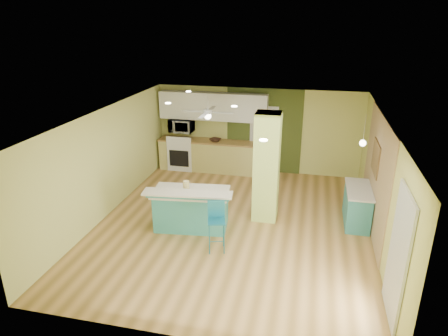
{
  "coord_description": "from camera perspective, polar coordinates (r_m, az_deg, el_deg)",
  "views": [
    {
      "loc": [
        1.57,
        -7.83,
        4.4
      ],
      "look_at": [
        -0.3,
        0.4,
        1.19
      ],
      "focal_mm": 32.0,
      "sensor_mm": 36.0,
      "label": 1
    }
  ],
  "objects": [
    {
      "name": "wall_right",
      "position": [
        8.56,
        21.52,
        -2.31
      ],
      "size": [
        0.01,
        7.0,
        2.5
      ],
      "primitive_type": "cube",
      "color": "#CCCE6E",
      "rests_on": "floor"
    },
    {
      "name": "microwave",
      "position": [
        12.06,
        -6.11,
        6.05
      ],
      "size": [
        0.7,
        0.48,
        0.39
      ],
      "primitive_type": "imported",
      "color": "silver",
      "rests_on": "wall_back"
    },
    {
      "name": "wood_panel",
      "position": [
        9.11,
        20.93,
        -0.86
      ],
      "size": [
        0.02,
        3.4,
        2.5
      ],
      "primitive_type": "cube",
      "color": "#9A7A58",
      "rests_on": "floor"
    },
    {
      "name": "canister",
      "position": [
        8.74,
        -5.42,
        -2.45
      ],
      "size": [
        0.13,
        0.13,
        0.19
      ],
      "primitive_type": "cylinder",
      "color": "yellow",
      "rests_on": "peninsula"
    },
    {
      "name": "bar_stool",
      "position": [
        7.91,
        -1.1,
        -7.17
      ],
      "size": [
        0.42,
        0.42,
        1.03
      ],
      "rotation": [
        0.0,
        0.0,
        0.27
      ],
      "color": "#1E7088",
      "rests_on": "floor"
    },
    {
      "name": "ceiling",
      "position": [
        8.21,
        1.46,
        7.45
      ],
      "size": [
        6.0,
        7.0,
        0.01
      ],
      "primitive_type": "cube",
      "color": "white",
      "rests_on": "wall_back"
    },
    {
      "name": "wall_decor",
      "position": [
        9.19,
        20.88,
        1.34
      ],
      "size": [
        0.03,
        0.9,
        0.7
      ],
      "primitive_type": "cube",
      "color": "brown",
      "rests_on": "wood_panel"
    },
    {
      "name": "wall_left",
      "position": [
        9.6,
        -16.48,
        0.77
      ],
      "size": [
        0.01,
        7.0,
        2.5
      ],
      "primitive_type": "cube",
      "color": "#CCCE6E",
      "rests_on": "floor"
    },
    {
      "name": "floor",
      "position": [
        9.12,
        1.32,
        -8.08
      ],
      "size": [
        6.0,
        7.0,
        0.01
      ],
      "primitive_type": "cube",
      "color": "olive",
      "rests_on": "ground"
    },
    {
      "name": "wall_back",
      "position": [
        11.87,
        4.78,
        5.35
      ],
      "size": [
        6.0,
        0.01,
        2.5
      ],
      "primitive_type": "cube",
      "color": "#CCCE6E",
      "rests_on": "floor"
    },
    {
      "name": "kitchen_run",
      "position": [
        12.05,
        -1.67,
        1.78
      ],
      "size": [
        3.25,
        0.63,
        0.94
      ],
      "color": "#C8BE68",
      "rests_on": "floor"
    },
    {
      "name": "french_door",
      "position": [
        6.62,
        23.59,
        -11.57
      ],
      "size": [
        0.04,
        1.08,
        2.1
      ],
      "primitive_type": "cube",
      "color": "silver",
      "rests_on": "floor"
    },
    {
      "name": "upper_cabinets",
      "position": [
        11.77,
        -1.6,
        8.79
      ],
      "size": [
        3.2,
        0.34,
        0.8
      ],
      "primitive_type": "cube",
      "color": "white",
      "rests_on": "wall_back"
    },
    {
      "name": "interior_door",
      "position": [
        11.87,
        5.67,
        4.06
      ],
      "size": [
        0.82,
        0.05,
        2.0
      ],
      "primitive_type": "cube",
      "color": "silver",
      "rests_on": "floor"
    },
    {
      "name": "column",
      "position": [
        8.95,
        6.1,
        0.09
      ],
      "size": [
        0.55,
        0.55,
        2.5
      ],
      "primitive_type": "cube",
      "color": "#BDDA65",
      "rests_on": "floor"
    },
    {
      "name": "fruit_bowl",
      "position": [
        11.84,
        -1.26,
        4.03
      ],
      "size": [
        0.41,
        0.41,
        0.08
      ],
      "primitive_type": "imported",
      "rotation": [
        0.0,
        0.0,
        -0.3
      ],
      "color": "#3A2117",
      "rests_on": "kitchen_run"
    },
    {
      "name": "pendant_lamp",
      "position": [
        9.01,
        19.21,
        3.41
      ],
      "size": [
        0.14,
        0.14,
        0.69
      ],
      "color": "silver",
      "rests_on": "ceiling"
    },
    {
      "name": "olive_accent",
      "position": [
        11.83,
        5.73,
        5.26
      ],
      "size": [
        2.2,
        0.02,
        2.5
      ],
      "primitive_type": "cube",
      "color": "#404E1F",
      "rests_on": "floor"
    },
    {
      "name": "stove",
      "position": [
        12.31,
        -5.97,
        2.03
      ],
      "size": [
        0.76,
        0.66,
        1.08
      ],
      "color": "white",
      "rests_on": "floor"
    },
    {
      "name": "peninsula",
      "position": [
        8.83,
        -4.71,
        -5.76
      ],
      "size": [
        1.9,
        1.18,
        1.0
      ],
      "rotation": [
        0.0,
        0.0,
        0.11
      ],
      "color": "teal",
      "rests_on": "floor"
    },
    {
      "name": "ceiling_fan",
      "position": [
        10.45,
        -2.34,
        7.95
      ],
      "size": [
        1.41,
        1.41,
        0.61
      ],
      "color": "silver",
      "rests_on": "ceiling"
    },
    {
      "name": "side_counter",
      "position": [
        9.51,
        18.48,
        -5.1
      ],
      "size": [
        0.55,
        1.29,
        0.83
      ],
      "color": "teal",
      "rests_on": "floor"
    },
    {
      "name": "wall_front",
      "position": [
        5.58,
        -6.04,
        -13.73
      ],
      "size": [
        6.0,
        0.01,
        2.5
      ],
      "primitive_type": "cube",
      "color": "#CCCE6E",
      "rests_on": "floor"
    }
  ]
}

